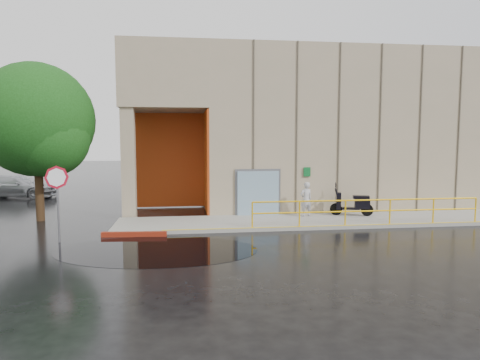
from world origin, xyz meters
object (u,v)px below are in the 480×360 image
at_px(car_c, 17,186).
at_px(scooter, 352,197).
at_px(red_curb, 134,234).
at_px(person, 306,199).
at_px(stop_sign, 57,187).
at_px(tree_near, 39,124).

bearing_deg(car_c, scooter, -108.81).
bearing_deg(red_curb, car_c, 125.41).
xyz_separation_m(scooter, car_c, (-17.85, 9.51, -0.30)).
bearing_deg(person, stop_sign, 2.81).
bearing_deg(car_c, person, -111.65).
distance_m(scooter, red_curb, 9.74).
bearing_deg(tree_near, person, -5.66).
distance_m(stop_sign, tree_near, 5.11).
relative_size(person, car_c, 0.32).
distance_m(person, car_c, 18.32).
distance_m(red_curb, car_c, 14.59).
relative_size(scooter, car_c, 0.41).
relative_size(scooter, red_curb, 0.82).
bearing_deg(stop_sign, person, 7.49).
bearing_deg(car_c, tree_near, -144.25).
relative_size(person, scooter, 0.79).
bearing_deg(tree_near, red_curb, -39.97).
height_order(red_curb, tree_near, tree_near).
height_order(scooter, red_curb, scooter).
height_order(stop_sign, car_c, stop_sign).
relative_size(red_curb, tree_near, 0.35).
bearing_deg(car_c, stop_sign, -145.22).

